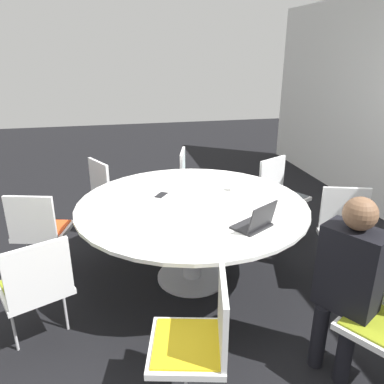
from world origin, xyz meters
The scene contains 14 objects.
ground_plane centered at (0.00, 0.00, 0.00)m, with size 16.00×16.00×0.00m, color black.
conference_table centered at (0.00, 0.00, 0.66)m, with size 2.00×2.00×0.76m.
chair_1 centered at (0.33, 1.32, 0.52)m, with size 0.53×0.54×0.87m.
chair_2 centered at (-0.71, 1.17, 0.52)m, with size 0.58×0.59×0.87m.
chair_3 centered at (-1.33, 0.30, 0.52)m, with size 0.54×0.52×0.87m.
chair_4 centered at (-1.17, -0.70, 0.52)m, with size 0.59×0.58×0.87m.
chair_5 centered at (-0.28, -1.33, 0.52)m, with size 0.52×0.53×0.87m.
chair_6 centered at (0.62, -1.21, 0.52)m, with size 0.56×0.57×0.87m.
chair_7 centered at (1.34, -0.25, 0.52)m, with size 0.52×0.51×0.87m.
person_0 centered at (1.23, 0.72, 0.72)m, with size 0.42×0.37×1.22m.
laptop centered at (0.60, 0.36, 0.82)m, with size 0.33×0.36×0.21m.
coffee_cup centered at (-0.21, 0.44, 0.80)m, with size 0.07×0.07×0.09m.
cell_phone centered at (-0.23, -0.24, 0.76)m, with size 0.15×0.14×0.01m.
handbag centered at (-1.21, 0.95, 0.14)m, with size 0.36×0.16×0.28m.
Camera 1 is at (2.94, -0.63, 2.01)m, focal length 35.00 mm.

